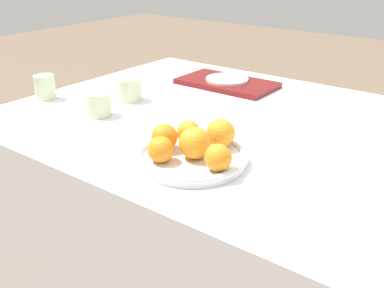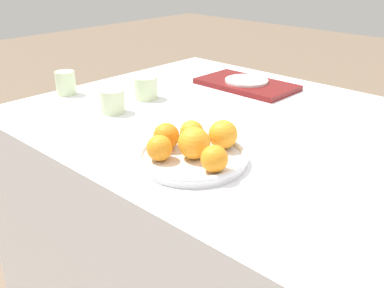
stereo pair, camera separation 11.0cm
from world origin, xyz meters
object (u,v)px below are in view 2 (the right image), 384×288
side_plate (247,81)px  cup_1 (146,88)px  orange_1 (166,136)px  cup_0 (66,83)px  orange_0 (194,143)px  orange_2 (223,134)px  orange_3 (159,148)px  orange_5 (214,159)px  cup_3 (112,101)px  fruit_platter (192,157)px  serving_tray (246,84)px  orange_4 (192,132)px

side_plate → cup_1: bearing=-115.9°
orange_1 → cup_0: (-0.64, 0.11, -0.01)m
orange_0 → orange_2: 0.09m
orange_2 → side_plate: orange_2 is taller
orange_3 → cup_1: orange_3 is taller
cup_1 → orange_5: bearing=-27.2°
cup_1 → cup_3: bearing=-79.4°
orange_0 → orange_1: (-0.09, -0.01, -0.01)m
orange_5 → cup_0: size_ratio=0.76×
fruit_platter → orange_2: 0.10m
fruit_platter → orange_0: (0.01, -0.01, 0.04)m
cup_3 → fruit_platter: bearing=-12.1°
orange_3 → side_plate: (-0.26, 0.69, -0.03)m
orange_1 → cup_0: bearing=170.1°
orange_1 → serving_tray: orange_1 is taller
orange_4 → orange_5: 0.17m
cup_3 → side_plate: bearing=75.0°
orange_2 → cup_3: bearing=179.2°
orange_4 → orange_0: bearing=-42.9°
fruit_platter → orange_2: (0.03, 0.09, 0.04)m
orange_4 → cup_1: (-0.42, 0.21, -0.01)m
orange_3 → cup_3: (-0.40, 0.17, -0.01)m
fruit_platter → cup_0: bearing=172.1°
orange_3 → orange_5: 0.14m
orange_3 → cup_0: (-0.68, 0.17, -0.01)m
orange_5 → serving_tray: (-0.39, 0.65, -0.04)m
orange_1 → orange_2: (0.10, 0.10, 0.00)m
orange_4 → cup_0: size_ratio=0.74×
orange_2 → orange_4: size_ratio=1.19×
orange_0 → serving_tray: 0.70m
fruit_platter → orange_2: bearing=73.7°
orange_4 → side_plate: 0.62m
orange_2 → serving_tray: (-0.32, 0.53, -0.05)m
fruit_platter → orange_3: (-0.04, -0.07, 0.04)m
cup_1 → cup_3: size_ratio=1.06×
orange_1 → orange_4: (0.02, 0.07, -0.00)m
side_plate → cup_1: size_ratio=1.92×
orange_0 → cup_1: size_ratio=0.92×
side_plate → cup_1: (-0.17, -0.36, 0.01)m
cup_1 → orange_0: bearing=-29.2°
cup_3 → cup_0: bearing=178.9°
serving_tray → side_plate: (0.00, 0.00, 0.02)m
orange_3 → side_plate: orange_3 is taller
fruit_platter → orange_5: bearing=-16.0°
cup_0 → cup_1: bearing=33.6°
orange_1 → cup_0: size_ratio=0.80×
cup_0 → orange_2: bearing=-0.9°
orange_1 → orange_5: bearing=-5.0°
fruit_platter → orange_5: (0.10, -0.03, 0.04)m
orange_2 → orange_3: 0.17m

